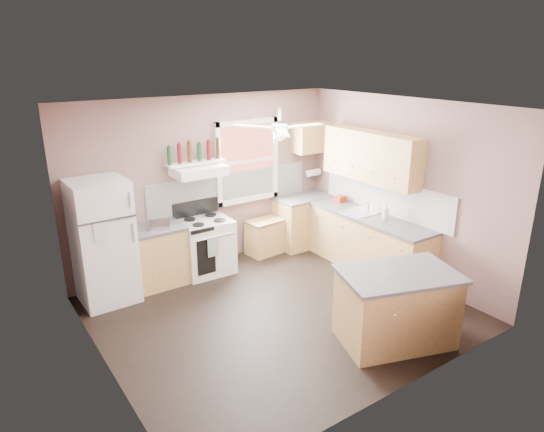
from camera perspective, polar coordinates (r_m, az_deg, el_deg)
floor at (r=6.63m, az=0.77°, el=-11.14°), size 4.50×4.50×0.00m
ceiling at (r=5.78m, az=0.89°, el=12.74°), size 4.50×4.50×0.00m
wall_back at (r=7.74m, az=-7.88°, el=3.97°), size 4.50×0.05×2.70m
wall_right at (r=7.56m, az=15.07°, el=3.13°), size 0.05×4.00×2.70m
wall_left at (r=5.19m, az=-20.23°, el=-4.65°), size 0.05×4.00×2.70m
backsplash_back at (r=7.96m, az=-4.81°, el=3.19°), size 2.90×0.03×0.55m
backsplash_right at (r=7.77m, az=13.11°, el=2.36°), size 0.03×2.60×0.55m
window_view at (r=8.00m, az=-3.01°, el=6.45°), size 1.00×0.02×1.20m
window_frame at (r=7.98m, az=-2.90°, el=6.42°), size 1.16×0.07×1.36m
refrigerator at (r=6.95m, az=-19.25°, el=-2.91°), size 0.74×0.72×1.73m
base_cabinet_left at (r=7.36m, az=-13.79°, el=-4.79°), size 0.90×0.60×0.86m
counter_left at (r=7.20m, az=-14.07°, el=-1.51°), size 0.92×0.62×0.04m
toaster at (r=7.09m, az=-13.15°, el=-0.81°), size 0.31×0.22×0.18m
stove at (r=7.63m, az=-7.78°, el=-3.55°), size 0.79×0.67×0.86m
range_hood at (r=7.34m, az=-8.60°, el=5.29°), size 0.78×0.50×0.14m
bottle_shelf at (r=7.42m, az=-9.05°, el=6.21°), size 0.90×0.26×0.03m
cart at (r=8.29m, az=-0.83°, el=-2.48°), size 0.63×0.45×0.59m
base_cabinet_corner at (r=8.65m, az=3.76°, el=-0.66°), size 1.00×0.60×0.86m
base_cabinet_right at (r=7.81m, az=11.28°, el=-3.21°), size 0.60×2.20×0.86m
counter_corner at (r=8.51m, az=3.82°, el=2.19°), size 1.02×0.62×0.04m
counter_right at (r=7.65m, az=11.44°, el=-0.10°), size 0.62×2.22×0.04m
sink at (r=7.77m, az=10.40°, el=0.40°), size 0.55×0.45×0.03m
faucet at (r=7.86m, az=11.26°, el=1.13°), size 0.03×0.03×0.14m
upper_cabinet_right at (r=7.64m, az=11.54°, el=6.89°), size 0.33×1.80×0.76m
upper_cabinet_corner at (r=8.50m, az=4.50°, el=9.22°), size 0.60×0.33×0.52m
paper_towel at (r=8.73m, az=4.89°, el=5.11°), size 0.26×0.12×0.12m
island at (r=6.01m, az=14.36°, el=-10.50°), size 1.46×1.16×0.86m
island_top at (r=5.81m, az=14.72°, el=-6.62°), size 1.55×1.26×0.04m
ceiling_fan_hub at (r=5.81m, az=0.88°, el=10.29°), size 0.20×0.20×0.08m
soap_bottle at (r=7.47m, az=13.21°, el=0.52°), size 0.14×0.14×0.26m
red_caddy at (r=8.25m, az=8.06°, el=2.02°), size 0.20×0.15×0.10m
wine_bottles at (r=7.39m, az=-9.07°, el=7.43°), size 0.86×0.06×0.31m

